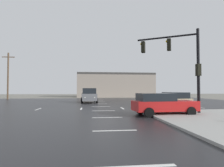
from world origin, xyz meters
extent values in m
plane|color=slate|center=(0.00, 0.00, 0.00)|extent=(120.00, 120.00, 0.00)
cube|color=#232326|center=(0.00, 0.00, 0.01)|extent=(44.00, 44.00, 0.02)
cube|color=white|center=(5.00, -4.00, 0.17)|extent=(4.00, 1.60, 0.06)
cube|color=silver|center=(0.00, -14.00, 0.02)|extent=(2.00, 0.15, 0.01)
cube|color=silver|center=(0.00, -10.00, 0.02)|extent=(2.00, 0.15, 0.01)
cube|color=silver|center=(0.00, -6.00, 0.02)|extent=(2.00, 0.15, 0.01)
cube|color=silver|center=(0.00, -2.00, 0.02)|extent=(2.00, 0.15, 0.01)
cube|color=silver|center=(0.00, 2.00, 0.02)|extent=(2.00, 0.15, 0.01)
cube|color=silver|center=(0.00, 6.00, 0.02)|extent=(2.00, 0.15, 0.01)
cube|color=silver|center=(0.00, 10.00, 0.02)|extent=(2.00, 0.15, 0.01)
cube|color=silver|center=(0.00, 14.00, 0.02)|extent=(2.00, 0.15, 0.01)
cube|color=silver|center=(0.00, 18.00, 0.02)|extent=(2.00, 0.15, 0.01)
cube|color=silver|center=(-6.00, 0.00, 0.02)|extent=(0.15, 2.00, 0.01)
cube|color=silver|center=(-2.00, 0.00, 0.02)|extent=(0.15, 2.00, 0.01)
cube|color=silver|center=(2.00, 0.00, 0.02)|extent=(0.15, 2.00, 0.01)
cube|color=silver|center=(6.00, 0.00, 0.02)|extent=(0.15, 2.00, 0.01)
cube|color=silver|center=(10.00, 0.00, 0.02)|extent=(0.15, 2.00, 0.01)
cube|color=silver|center=(3.50, -4.00, 0.02)|extent=(0.45, 7.00, 0.01)
cylinder|color=black|center=(6.95, -5.08, 3.31)|extent=(0.22, 0.22, 6.34)
cylinder|color=black|center=(4.93, -3.89, 6.08)|extent=(4.12, 2.49, 0.14)
cube|color=black|center=(5.13, -4.01, 5.45)|extent=(0.42, 0.45, 0.95)
sphere|color=yellow|center=(4.99, -3.93, 5.74)|extent=(0.20, 0.20, 0.20)
cube|color=black|center=(3.31, -2.95, 5.45)|extent=(0.42, 0.45, 0.95)
sphere|color=yellow|center=(3.17, -2.86, 5.74)|extent=(0.20, 0.20, 0.20)
cube|color=black|center=(6.95, -5.08, 3.34)|extent=(0.28, 0.36, 0.90)
cube|color=gray|center=(5.08, 29.91, 2.72)|extent=(18.91, 8.00, 5.45)
cube|color=#3F3D3A|center=(5.08, 29.91, 5.70)|extent=(18.91, 8.00, 0.50)
cube|color=slate|center=(-1.40, 8.58, 0.82)|extent=(2.27, 4.92, 0.95)
cube|color=black|center=(-1.40, 8.58, 1.67)|extent=(2.02, 3.48, 0.75)
cylinder|color=black|center=(-0.32, 7.01, 0.35)|extent=(0.26, 0.67, 0.66)
cylinder|color=black|center=(-2.26, 6.88, 0.35)|extent=(0.26, 0.67, 0.66)
cylinder|color=black|center=(-0.54, 10.27, 0.35)|extent=(0.26, 0.67, 0.66)
cylinder|color=black|center=(-2.49, 10.14, 0.35)|extent=(0.26, 0.67, 0.66)
sphere|color=white|center=(-0.62, 6.27, 0.82)|extent=(0.18, 0.18, 0.18)
sphere|color=white|center=(-1.86, 6.19, 0.82)|extent=(0.18, 0.18, 0.18)
cube|color=#B21919|center=(4.20, -5.30, 0.70)|extent=(4.62, 2.12, 0.70)
cube|color=black|center=(3.52, -5.35, 1.33)|extent=(2.59, 1.83, 0.55)
cylinder|color=black|center=(5.66, -4.29, 0.35)|extent=(0.67, 0.27, 0.66)
cylinder|color=black|center=(5.79, -6.09, 0.35)|extent=(0.67, 0.27, 0.66)
cylinder|color=black|center=(2.61, -4.51, 0.35)|extent=(0.67, 0.27, 0.66)
cylinder|color=black|center=(2.74, -6.30, 0.35)|extent=(0.67, 0.27, 0.66)
sphere|color=white|center=(6.35, -4.57, 0.70)|extent=(0.18, 0.18, 0.18)
sphere|color=white|center=(6.43, -5.71, 0.70)|extent=(0.18, 0.18, 0.18)
cube|color=tan|center=(6.95, -0.34, 0.70)|extent=(2.00, 4.58, 0.70)
cube|color=black|center=(6.98, -1.02, 1.33)|extent=(1.77, 2.55, 0.55)
cylinder|color=black|center=(5.98, 1.14, 0.35)|extent=(0.25, 0.67, 0.66)
cylinder|color=black|center=(7.78, 1.23, 0.35)|extent=(0.25, 0.67, 0.66)
cylinder|color=black|center=(6.12, -1.91, 0.35)|extent=(0.25, 0.67, 0.66)
cylinder|color=black|center=(7.92, -1.83, 0.35)|extent=(0.25, 0.67, 0.66)
sphere|color=white|center=(6.28, 1.83, 0.70)|extent=(0.18, 0.18, 0.18)
sphere|color=white|center=(7.43, 1.88, 0.70)|extent=(0.18, 0.18, 0.18)
cylinder|color=brown|center=(-16.42, 18.42, 4.35)|extent=(0.28, 0.28, 8.70)
cube|color=brown|center=(-16.42, 18.42, 7.90)|extent=(2.20, 0.14, 0.14)
camera|label=1|loc=(-1.06, -18.49, 1.87)|focal=30.39mm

